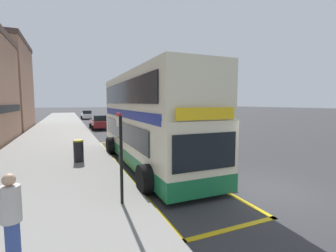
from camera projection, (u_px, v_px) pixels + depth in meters
The scene contains 9 objects.
ground_plane at pixel (109, 122), 37.55m from camera, with size 260.00×260.00×0.00m, color #333335.
pavement_near at pixel (61, 123), 34.79m from camera, with size 6.00×76.00×0.14m, color gray.
double_decker_bus at pixel (148, 122), 11.69m from camera, with size 3.18×10.59×4.40m.
bus_bay_markings at pixel (145, 162), 12.03m from camera, with size 2.84×14.04×0.01m.
bus_stop_sign at pixel (121, 150), 6.73m from camera, with size 0.09×0.51×2.60m.
parked_car_white_far at pixel (87, 115), 44.15m from camera, with size 2.09×4.20×1.62m.
parked_car_maroon_across at pixel (100, 122), 27.28m from camera, with size 2.09×4.20×1.62m.
pedestrian_waiting_near_sign at pixel (11, 216), 4.13m from camera, with size 0.34×0.34×1.68m.
litter_bin at pixel (79, 151), 11.61m from camera, with size 0.50×0.50×1.08m.
Camera 1 is at (-6.15, -6.11, 3.03)m, focal length 25.21 mm.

